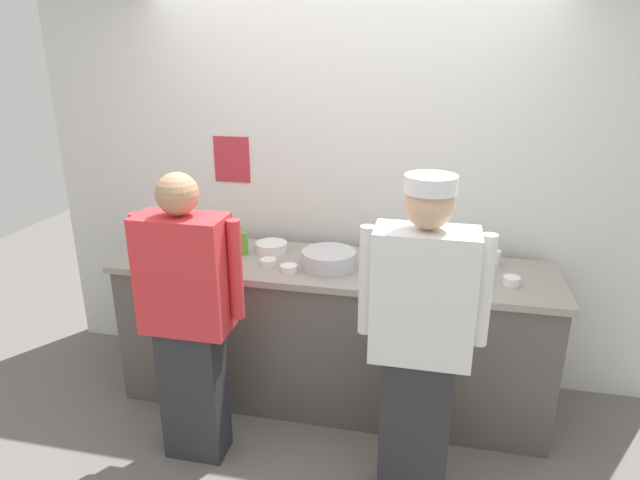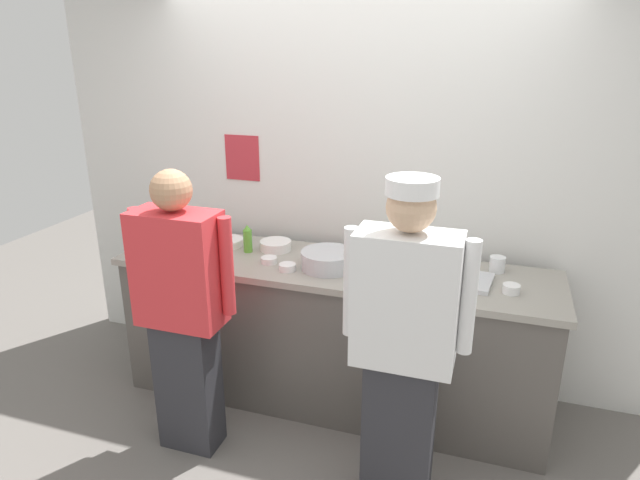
{
  "view_description": "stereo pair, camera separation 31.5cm",
  "coord_description": "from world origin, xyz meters",
  "px_view_note": "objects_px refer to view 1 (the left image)",
  "views": [
    {
      "loc": [
        0.6,
        -2.68,
        2.18
      ],
      "look_at": [
        -0.07,
        0.34,
        1.09
      ],
      "focal_mm": 31.04,
      "sensor_mm": 36.0,
      "label": 1
    },
    {
      "loc": [
        0.9,
        -2.59,
        2.18
      ],
      "look_at": [
        -0.07,
        0.34,
        1.09
      ],
      "focal_mm": 31.04,
      "sensor_mm": 36.0,
      "label": 2
    }
  ],
  "objects_px": {
    "plate_stack_rear": "(222,246)",
    "deli_cup": "(493,258)",
    "mixing_bowl_steel": "(329,259)",
    "sheet_tray": "(443,272)",
    "chef_near_left": "(188,316)",
    "ramekin_orange_sauce": "(512,281)",
    "plate_stack_front": "(271,247)",
    "ramekin_yellow_sauce": "(289,268)",
    "ramekin_red_sauce": "(268,262)",
    "chef_center": "(420,338)",
    "chefs_knife": "(170,251)",
    "squeeze_bottle_primary": "(243,241)",
    "squeeze_bottle_secondary": "(389,246)"
  },
  "relations": [
    {
      "from": "plate_stack_rear",
      "to": "deli_cup",
      "type": "relative_size",
      "value": 2.15
    },
    {
      "from": "mixing_bowl_steel",
      "to": "sheet_tray",
      "type": "height_order",
      "value": "mixing_bowl_steel"
    },
    {
      "from": "chef_near_left",
      "to": "ramekin_orange_sauce",
      "type": "relative_size",
      "value": 17.56
    },
    {
      "from": "plate_stack_rear",
      "to": "plate_stack_front",
      "type": "bearing_deg",
      "value": 4.7
    },
    {
      "from": "mixing_bowl_steel",
      "to": "ramekin_yellow_sauce",
      "type": "distance_m",
      "value": 0.24
    },
    {
      "from": "plate_stack_front",
      "to": "ramekin_red_sauce",
      "type": "relative_size",
      "value": 2.06
    },
    {
      "from": "chef_near_left",
      "to": "chef_center",
      "type": "xyz_separation_m",
      "value": [
        1.19,
        -0.04,
        0.04
      ]
    },
    {
      "from": "chef_near_left",
      "to": "ramekin_red_sauce",
      "type": "relative_size",
      "value": 16.37
    },
    {
      "from": "chef_near_left",
      "to": "sheet_tray",
      "type": "xyz_separation_m",
      "value": [
        1.29,
        0.66,
        0.1
      ]
    },
    {
      "from": "deli_cup",
      "to": "chefs_knife",
      "type": "distance_m",
      "value": 2.01
    },
    {
      "from": "chef_near_left",
      "to": "squeeze_bottle_primary",
      "type": "height_order",
      "value": "chef_near_left"
    },
    {
      "from": "sheet_tray",
      "to": "plate_stack_front",
      "type": "bearing_deg",
      "value": 172.91
    },
    {
      "from": "sheet_tray",
      "to": "chef_near_left",
      "type": "bearing_deg",
      "value": -152.68
    },
    {
      "from": "mixing_bowl_steel",
      "to": "plate_stack_rear",
      "type": "bearing_deg",
      "value": 167.5
    },
    {
      "from": "sheet_tray",
      "to": "ramekin_orange_sauce",
      "type": "height_order",
      "value": "ramekin_orange_sauce"
    },
    {
      "from": "chef_near_left",
      "to": "ramekin_red_sauce",
      "type": "distance_m",
      "value": 0.64
    },
    {
      "from": "sheet_tray",
      "to": "squeeze_bottle_secondary",
      "type": "height_order",
      "value": "squeeze_bottle_secondary"
    },
    {
      "from": "ramekin_orange_sauce",
      "to": "chef_near_left",
      "type": "bearing_deg",
      "value": -160.71
    },
    {
      "from": "chef_center",
      "to": "plate_stack_front",
      "type": "xyz_separation_m",
      "value": [
        -0.99,
        0.84,
        0.08
      ]
    },
    {
      "from": "chefs_knife",
      "to": "chef_center",
      "type": "bearing_deg",
      "value": -23.28
    },
    {
      "from": "chef_near_left",
      "to": "chef_center",
      "type": "distance_m",
      "value": 1.2
    },
    {
      "from": "chef_near_left",
      "to": "mixing_bowl_steel",
      "type": "xyz_separation_m",
      "value": [
        0.62,
        0.61,
        0.14
      ]
    },
    {
      "from": "sheet_tray",
      "to": "chef_center",
      "type": "bearing_deg",
      "value": -97.41
    },
    {
      "from": "sheet_tray",
      "to": "ramekin_yellow_sauce",
      "type": "height_order",
      "value": "ramekin_yellow_sauce"
    },
    {
      "from": "chef_center",
      "to": "squeeze_bottle_secondary",
      "type": "distance_m",
      "value": 0.87
    },
    {
      "from": "chef_center",
      "to": "squeeze_bottle_primary",
      "type": "bearing_deg",
      "value": 146.59
    },
    {
      "from": "chef_center",
      "to": "plate_stack_front",
      "type": "height_order",
      "value": "chef_center"
    },
    {
      "from": "chef_center",
      "to": "plate_stack_front",
      "type": "distance_m",
      "value": 1.3
    },
    {
      "from": "chef_near_left",
      "to": "plate_stack_front",
      "type": "bearing_deg",
      "value": 75.36
    },
    {
      "from": "ramekin_red_sauce",
      "to": "deli_cup",
      "type": "xyz_separation_m",
      "value": [
        1.32,
        0.29,
        0.03
      ]
    },
    {
      "from": "squeeze_bottle_secondary",
      "to": "deli_cup",
      "type": "bearing_deg",
      "value": 7.52
    },
    {
      "from": "ramekin_red_sauce",
      "to": "chefs_knife",
      "type": "height_order",
      "value": "ramekin_red_sauce"
    },
    {
      "from": "ramekin_orange_sauce",
      "to": "mixing_bowl_steel",
      "type": "bearing_deg",
      "value": 178.44
    },
    {
      "from": "squeeze_bottle_primary",
      "to": "ramekin_orange_sauce",
      "type": "height_order",
      "value": "squeeze_bottle_primary"
    },
    {
      "from": "plate_stack_front",
      "to": "ramekin_red_sauce",
      "type": "xyz_separation_m",
      "value": [
        0.05,
        -0.23,
        -0.01
      ]
    },
    {
      "from": "mixing_bowl_steel",
      "to": "squeeze_bottle_primary",
      "type": "xyz_separation_m",
      "value": [
        -0.57,
        0.1,
        0.03
      ]
    },
    {
      "from": "chef_near_left",
      "to": "chefs_knife",
      "type": "bearing_deg",
      "value": 122.99
    },
    {
      "from": "chef_center",
      "to": "ramekin_yellow_sauce",
      "type": "distance_m",
      "value": 0.96
    },
    {
      "from": "mixing_bowl_steel",
      "to": "plate_stack_front",
      "type": "bearing_deg",
      "value": 155.22
    },
    {
      "from": "ramekin_orange_sauce",
      "to": "squeeze_bottle_secondary",
      "type": "bearing_deg",
      "value": 163.68
    },
    {
      "from": "chef_center",
      "to": "plate_stack_front",
      "type": "relative_size",
      "value": 8.23
    },
    {
      "from": "ramekin_red_sauce",
      "to": "deli_cup",
      "type": "height_order",
      "value": "deli_cup"
    },
    {
      "from": "squeeze_bottle_primary",
      "to": "ramekin_red_sauce",
      "type": "distance_m",
      "value": 0.25
    },
    {
      "from": "chef_center",
      "to": "sheet_tray",
      "type": "relative_size",
      "value": 3.11
    },
    {
      "from": "plate_stack_front",
      "to": "squeeze_bottle_primary",
      "type": "relative_size",
      "value": 1.12
    },
    {
      "from": "sheet_tray",
      "to": "ramekin_yellow_sauce",
      "type": "distance_m",
      "value": 0.89
    },
    {
      "from": "deli_cup",
      "to": "plate_stack_front",
      "type": "bearing_deg",
      "value": -177.18
    },
    {
      "from": "squeeze_bottle_primary",
      "to": "ramekin_yellow_sauce",
      "type": "distance_m",
      "value": 0.42
    },
    {
      "from": "plate_stack_rear",
      "to": "ramekin_orange_sauce",
      "type": "height_order",
      "value": "same"
    },
    {
      "from": "mixing_bowl_steel",
      "to": "sheet_tray",
      "type": "distance_m",
      "value": 0.67
    }
  ]
}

